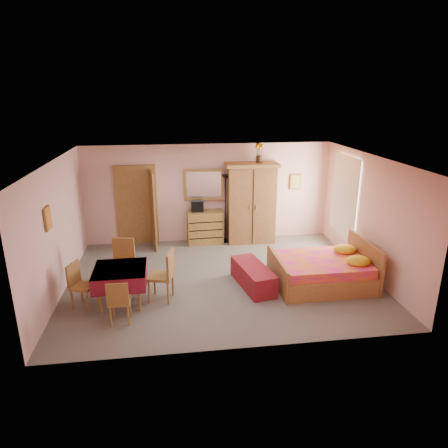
{
  "coord_description": "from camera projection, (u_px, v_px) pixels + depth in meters",
  "views": [
    {
      "loc": [
        -1.01,
        -7.79,
        3.84
      ],
      "look_at": [
        0.1,
        0.3,
        1.15
      ],
      "focal_mm": 32.0,
      "sensor_mm": 36.0,
      "label": 1
    }
  ],
  "objects": [
    {
      "name": "floor_lamp",
      "position": [
        226.0,
        209.0,
        10.56
      ],
      "size": [
        0.25,
        0.25,
        1.83
      ],
      "primitive_type": "cube",
      "rotation": [
        0.0,
        0.0,
        0.09
      ],
      "color": "black",
      "rests_on": "floor"
    },
    {
      "name": "bed",
      "position": [
        321.0,
        264.0,
        8.3
      ],
      "size": [
        1.99,
        1.57,
        0.92
      ],
      "primitive_type": "cube",
      "rotation": [
        0.0,
        0.0,
        0.0
      ],
      "color": "#E41687",
      "rests_on": "floor"
    },
    {
      "name": "dining_table",
      "position": [
        121.0,
        285.0,
        7.59
      ],
      "size": [
        0.98,
        0.98,
        0.71
      ],
      "primitive_type": "cube",
      "rotation": [
        0.0,
        0.0,
        0.01
      ],
      "color": "maroon",
      "rests_on": "floor"
    },
    {
      "name": "chair_south",
      "position": [
        120.0,
        300.0,
        6.93
      ],
      "size": [
        0.38,
        0.38,
        0.81
      ],
      "primitive_type": "cube",
      "rotation": [
        0.0,
        0.0,
        -0.02
      ],
      "color": "#9F6E35",
      "rests_on": "floor"
    },
    {
      "name": "wall_front",
      "position": [
        243.0,
        273.0,
        5.9
      ],
      "size": [
        6.5,
        0.1,
        2.6
      ],
      "primitive_type": "cube",
      "color": "#DFA7A2",
      "rests_on": "floor"
    },
    {
      "name": "picture_back",
      "position": [
        295.0,
        182.0,
        10.8
      ],
      "size": [
        0.3,
        0.04,
        0.4
      ],
      "primitive_type": "cube",
      "color": "#D8BF59",
      "rests_on": "wall_back"
    },
    {
      "name": "sunflower_vase",
      "position": [
        259.0,
        153.0,
        10.16
      ],
      "size": [
        0.22,
        0.22,
        0.51
      ],
      "primitive_type": "cube",
      "rotation": [
        0.0,
        0.0,
        0.06
      ],
      "color": "yellow",
      "rests_on": "wardrobe"
    },
    {
      "name": "chair_east",
      "position": [
        161.0,
        275.0,
        7.66
      ],
      "size": [
        0.56,
        0.56,
        1.0
      ],
      "primitive_type": "cube",
      "rotation": [
        0.0,
        0.0,
        1.31
      ],
      "color": "olive",
      "rests_on": "floor"
    },
    {
      "name": "wall_back",
      "position": [
        209.0,
        193.0,
        10.6
      ],
      "size": [
        6.5,
        0.1,
        2.6
      ],
      "primitive_type": "cube",
      "color": "#DFA7A2",
      "rests_on": "floor"
    },
    {
      "name": "floor",
      "position": [
        221.0,
        279.0,
        8.66
      ],
      "size": [
        6.5,
        6.5,
        0.0
      ],
      "primitive_type": "plane",
      "color": "#68635B",
      "rests_on": "ground"
    },
    {
      "name": "wardrobe",
      "position": [
        251.0,
        203.0,
        10.55
      ],
      "size": [
        1.37,
        0.72,
        2.13
      ],
      "primitive_type": "cube",
      "rotation": [
        0.0,
        0.0,
        -0.02
      ],
      "color": "brown",
      "rests_on": "floor"
    },
    {
      "name": "bench",
      "position": [
        253.0,
        276.0,
        8.27
      ],
      "size": [
        0.76,
        1.43,
        0.45
      ],
      "primitive_type": "cube",
      "rotation": [
        0.0,
        0.0,
        0.2
      ],
      "color": "maroon",
      "rests_on": "floor"
    },
    {
      "name": "chest_of_drawers",
      "position": [
        205.0,
        227.0,
        10.6
      ],
      "size": [
        0.95,
        0.5,
        0.88
      ],
      "primitive_type": "cube",
      "rotation": [
        0.0,
        0.0,
        0.04
      ],
      "color": "olive",
      "rests_on": "floor"
    },
    {
      "name": "chair_north",
      "position": [
        122.0,
        264.0,
        8.16
      ],
      "size": [
        0.54,
        0.54,
        1.0
      ],
      "primitive_type": "cube",
      "rotation": [
        0.0,
        0.0,
        2.94
      ],
      "color": "#9F6E36",
      "rests_on": "floor"
    },
    {
      "name": "stereo",
      "position": [
        197.0,
        206.0,
        10.43
      ],
      "size": [
        0.31,
        0.23,
        0.29
      ],
      "primitive_type": "cube",
      "rotation": [
        0.0,
        0.0,
        0.0
      ],
      "color": "black",
      "rests_on": "chest_of_drawers"
    },
    {
      "name": "ceiling",
      "position": [
        221.0,
        159.0,
        7.85
      ],
      "size": [
        6.5,
        6.5,
        0.0
      ],
      "primitive_type": "plane",
      "rotation": [
        3.14,
        0.0,
        0.0
      ],
      "color": "brown",
      "rests_on": "wall_back"
    },
    {
      "name": "picture_left",
      "position": [
        48.0,
        218.0,
        7.14
      ],
      "size": [
        0.04,
        0.32,
        0.42
      ],
      "primitive_type": "cube",
      "color": "orange",
      "rests_on": "wall_left"
    },
    {
      "name": "wall_mirror",
      "position": [
        204.0,
        185.0,
        10.45
      ],
      "size": [
        1.05,
        0.14,
        0.83
      ],
      "primitive_type": "cube",
      "rotation": [
        0.0,
        0.0,
        -0.08
      ],
      "color": "white",
      "rests_on": "wall_back"
    },
    {
      "name": "wall_right",
      "position": [
        369.0,
        216.0,
        8.67
      ],
      "size": [
        0.1,
        5.0,
        2.6
      ],
      "primitive_type": "cube",
      "color": "#DFA7A2",
      "rests_on": "floor"
    },
    {
      "name": "wall_left",
      "position": [
        57.0,
        229.0,
        7.83
      ],
      "size": [
        0.1,
        5.0,
        2.6
      ],
      "primitive_type": "cube",
      "color": "#DFA7A2",
      "rests_on": "floor"
    },
    {
      "name": "window",
      "position": [
        345.0,
        196.0,
        9.75
      ],
      "size": [
        0.08,
        1.4,
        1.95
      ],
      "primitive_type": "cube",
      "color": "white",
      "rests_on": "wall_right"
    },
    {
      "name": "doorway",
      "position": [
        137.0,
        206.0,
        10.42
      ],
      "size": [
        1.06,
        0.12,
        2.15
      ],
      "primitive_type": "cube",
      "color": "#9E6B35",
      "rests_on": "floor"
    },
    {
      "name": "chair_west",
      "position": [
        83.0,
        285.0,
        7.41
      ],
      "size": [
        0.51,
        0.51,
        0.87
      ],
      "primitive_type": "cube",
      "rotation": [
        0.0,
        0.0,
        -1.94
      ],
      "color": "#A87138",
      "rests_on": "floor"
    }
  ]
}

